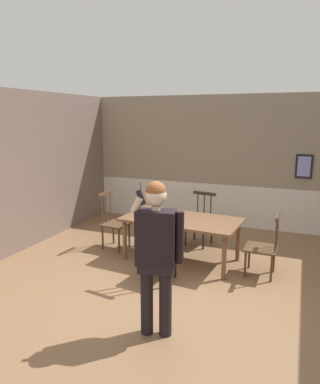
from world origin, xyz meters
name	(u,v)px	position (x,y,z in m)	size (l,w,h in m)	color
ground_plane	(176,293)	(0.00, 0.00, 0.00)	(7.69, 7.69, 0.00)	#846042
room_back_partition	(230,164)	(0.00, 3.50, 1.39)	(6.46, 0.17, 2.89)	gray
dining_table	(181,223)	(-0.32, 1.15, 0.67)	(2.02, 1.17, 0.74)	brown
chair_near_window	(114,222)	(-1.67, 1.26, 0.49)	(0.48, 0.48, 1.05)	#513823
chair_by_doorway	(200,220)	(-0.24, 2.04, 0.47)	(0.54, 0.54, 1.00)	#2D2319
chair_at_table_head	(264,246)	(1.04, 1.04, 0.47)	(0.48, 0.48, 1.00)	#513823
chair_opposite_corner	(157,250)	(-0.39, 0.25, 0.49)	(0.53, 0.53, 1.04)	black
person_figure	(157,248)	(0.11, -0.98, 1.02)	(0.56, 0.32, 1.75)	black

